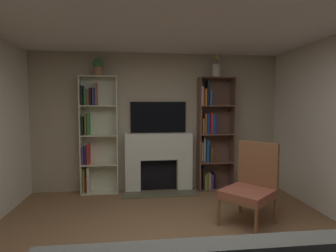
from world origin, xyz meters
TOP-DOWN VIEW (x-y plane):
  - wall_back_accent at (0.00, 2.72)m, footprint 4.79×0.06m
  - fireplace at (0.00, 2.57)m, footprint 1.35×0.54m
  - tv at (0.00, 2.66)m, footprint 1.04×0.06m
  - bookshelf_left at (-1.16, 2.60)m, footprint 0.67×0.27m
  - bookshelf_right at (1.00, 2.57)m, footprint 0.67×0.32m
  - potted_plant at (-1.08, 2.54)m, footprint 0.19×0.19m
  - vase_with_flowers at (1.08, 2.54)m, footprint 0.16×0.16m
  - armchair at (1.14, 1.03)m, footprint 0.85×0.85m

SIDE VIEW (x-z plane):
  - armchair at x=1.14m, z-range -0.03..1.07m
  - fireplace at x=0.00m, z-range 0.04..1.13m
  - bookshelf_right at x=1.00m, z-range -0.05..2.09m
  - bookshelf_left at x=-1.16m, z-range 0.02..2.15m
  - wall_back_accent at x=0.00m, z-range 0.00..2.59m
  - tv at x=0.00m, z-range 1.10..1.68m
  - vase_with_flowers at x=1.08m, z-range 2.06..2.47m
  - potted_plant at x=-1.08m, z-range 2.15..2.47m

